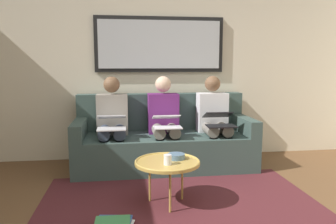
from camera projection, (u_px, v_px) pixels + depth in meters
The scene contains 14 objects.
wall_rear at pixel (159, 63), 4.59m from camera, with size 6.00×0.12×2.60m, color beige.
area_rug at pixel (181, 205), 3.06m from camera, with size 2.60×1.80×0.01m, color #4C1E23.
couch at pixel (164, 141), 4.26m from camera, with size 2.20×0.90×0.90m.
framed_mirror at pixel (160, 45), 4.47m from camera, with size 1.73×0.05×0.73m.
coffee_table at pixel (167, 163), 3.04m from camera, with size 0.60×0.60×0.42m.
cup at pixel (168, 160), 2.93m from camera, with size 0.07×0.07×0.09m, color silver.
bowl at pixel (176, 156), 3.11m from camera, with size 0.16×0.16×0.05m, color slate.
person_left at pixel (214, 118), 4.24m from camera, with size 0.38×0.58×1.14m.
laptop_black at pixel (219, 120), 4.01m from camera, with size 0.34×0.38×0.17m.
person_middle at pixel (164, 119), 4.15m from camera, with size 0.38×0.58×1.14m.
laptop_white at pixel (167, 121), 3.91m from camera, with size 0.32×0.33×0.14m.
person_right at pixel (112, 120), 4.07m from camera, with size 0.38×0.58×1.14m.
laptop_silver at pixel (112, 122), 3.83m from camera, with size 0.32×0.37×0.16m.
magazine_stack at pixel (114, 223), 2.67m from camera, with size 0.32×0.28×0.05m.
Camera 1 is at (0.51, 2.02, 1.29)m, focal length 35.64 mm.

